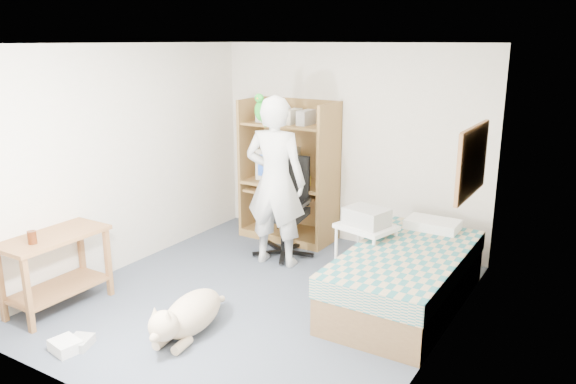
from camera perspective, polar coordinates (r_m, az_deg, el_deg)
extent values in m
plane|color=#414958|center=(5.81, -2.79, -10.64)|extent=(4.00, 4.00, 0.00)
cube|color=beige|center=(7.09, 6.22, 4.71)|extent=(3.60, 0.02, 2.50)
cube|color=beige|center=(4.64, 15.72, -1.41)|extent=(0.02, 4.00, 2.50)
cube|color=beige|center=(6.55, -16.11, 3.32)|extent=(0.02, 4.00, 2.50)
cube|color=white|center=(5.23, -3.16, 14.84)|extent=(3.60, 4.00, 0.02)
cube|color=olive|center=(7.53, -3.68, 2.68)|extent=(0.04, 0.60, 1.80)
cube|color=olive|center=(6.95, 4.18, 1.59)|extent=(0.04, 0.60, 1.80)
cube|color=olive|center=(7.47, 1.25, 2.59)|extent=(1.20, 0.02, 1.80)
cube|color=olive|center=(7.26, 0.09, 0.93)|extent=(1.12, 0.60, 0.04)
cube|color=olive|center=(7.22, -0.24, 0.03)|extent=(1.00, 0.50, 0.03)
cube|color=olive|center=(7.11, 0.09, 6.88)|extent=(1.12, 0.55, 0.03)
cube|color=olive|center=(7.46, 0.09, -4.21)|extent=(1.12, 0.60, 0.10)
cube|color=brown|center=(5.69, 11.76, -9.54)|extent=(1.00, 2.00, 0.36)
cube|color=#2B7174|center=(5.58, 11.91, -6.93)|extent=(1.02, 2.02, 0.20)
cube|color=white|center=(6.25, 14.48, -3.29)|extent=(0.55, 0.35, 0.12)
cube|color=brown|center=(5.77, -22.77, -4.23)|extent=(0.50, 1.00, 0.04)
cube|color=brown|center=(5.83, -27.14, -8.53)|extent=(0.05, 0.05, 0.70)
cube|color=brown|center=(5.52, -24.91, -9.61)|extent=(0.05, 0.05, 0.70)
cube|color=brown|center=(6.30, -20.21, -6.05)|extent=(0.05, 0.05, 0.70)
cube|color=brown|center=(6.00, -17.80, -6.88)|extent=(0.05, 0.05, 0.70)
cube|color=brown|center=(5.95, -22.25, -9.05)|extent=(0.46, 0.92, 0.03)
cube|color=#956542|center=(5.45, 18.26, 2.99)|extent=(0.03, 0.90, 0.60)
cube|color=brown|center=(5.40, 18.50, 6.21)|extent=(0.04, 0.94, 0.04)
cube|color=brown|center=(5.52, 17.97, -0.15)|extent=(0.04, 0.94, 0.04)
cylinder|color=black|center=(6.87, -0.46, -6.03)|extent=(0.66, 0.66, 0.07)
cylinder|color=black|center=(6.79, -0.46, -4.38)|extent=(0.07, 0.07, 0.44)
cube|color=black|center=(6.71, -0.47, -2.25)|extent=(0.59, 0.59, 0.09)
cube|color=black|center=(6.84, 0.32, 1.26)|extent=(0.47, 0.15, 0.61)
cube|color=black|center=(6.76, -2.64, -0.65)|extent=(0.10, 0.33, 0.04)
cube|color=black|center=(6.57, 1.77, -1.13)|extent=(0.10, 0.33, 0.04)
imported|color=silver|center=(6.35, -1.28, 1.05)|extent=(0.78, 0.58, 1.95)
ellipsoid|color=#138419|center=(6.33, -2.77, 8.26)|extent=(0.14, 0.14, 0.23)
sphere|color=#138419|center=(6.28, -2.95, 9.51)|extent=(0.10, 0.10, 0.10)
cone|color=orange|center=(6.23, -3.14, 9.46)|extent=(0.05, 0.05, 0.04)
cylinder|color=#138419|center=(6.40, -2.55, 7.14)|extent=(0.06, 0.16, 0.14)
ellipsoid|color=beige|center=(5.20, -9.66, -12.01)|extent=(0.46, 0.80, 0.35)
sphere|color=beige|center=(4.86, -12.52, -13.12)|extent=(0.26, 0.26, 0.26)
cone|color=beige|center=(4.82, -13.38, -11.82)|extent=(0.07, 0.07, 0.10)
cone|color=beige|center=(4.75, -12.12, -12.16)|extent=(0.07, 0.07, 0.10)
ellipsoid|color=beige|center=(4.80, -13.26, -14.09)|extent=(0.10, 0.15, 0.09)
cylinder|color=beige|center=(5.54, -7.30, -10.90)|extent=(0.10, 0.25, 0.12)
cube|color=white|center=(5.92, 7.96, -3.53)|extent=(0.65, 0.57, 0.04)
cube|color=white|center=(6.09, 7.80, -7.79)|extent=(0.59, 0.51, 0.03)
cylinder|color=white|center=(5.97, 4.95, -6.58)|extent=(0.03, 0.03, 0.64)
cylinder|color=white|center=(5.78, 9.32, -7.46)|extent=(0.03, 0.03, 0.64)
cylinder|color=white|center=(6.28, 6.50, -5.47)|extent=(0.03, 0.03, 0.64)
cylinder|color=white|center=(6.11, 10.68, -6.26)|extent=(0.03, 0.03, 0.64)
cube|color=#A6A6A2|center=(5.89, 8.00, -2.49)|extent=(0.49, 0.41, 0.18)
cube|color=beige|center=(7.35, -1.00, 2.97)|extent=(0.45, 0.47, 0.41)
cube|color=navy|center=(7.16, -1.89, 2.64)|extent=(0.34, 0.03, 0.28)
cube|color=beige|center=(7.17, -0.31, 0.17)|extent=(0.47, 0.22, 0.03)
cylinder|color=gold|center=(7.05, 2.02, 1.15)|extent=(0.08, 0.08, 0.12)
cylinder|color=#411B0A|center=(5.57, -24.56, -4.21)|extent=(0.08, 0.08, 0.12)
cube|color=white|center=(5.23, -21.67, -14.32)|extent=(0.28, 0.24, 0.10)
cube|color=beige|center=(5.26, -20.40, -14.13)|extent=(0.25, 0.27, 0.08)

